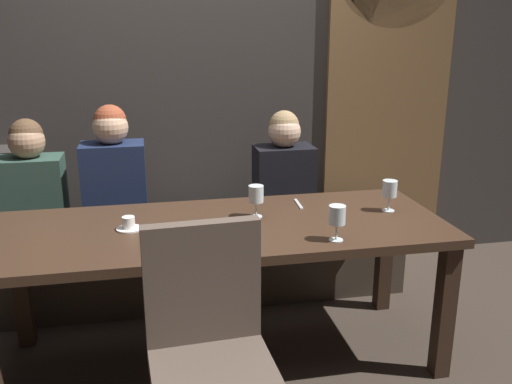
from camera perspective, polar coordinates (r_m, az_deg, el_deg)
ground at (r=3.02m, az=-3.35°, el=-16.70°), size 9.00×9.00×0.00m
back_wall_tiled at (r=3.74m, az=-6.49°, el=14.12°), size 6.00×0.12×3.00m
arched_door at (r=4.03m, az=13.60°, el=12.03°), size 0.90×0.05×2.55m
dining_table at (r=2.72m, az=-3.59°, el=-5.14°), size 2.20×0.84×0.74m
banquette_bench at (r=3.52m, az=-5.05°, el=-7.37°), size 2.50×0.44×0.45m
chair_near_side at (r=2.10m, az=-4.90°, el=-15.01°), size 0.46×0.46×0.98m
diner_redhead at (r=3.41m, az=-22.16°, el=0.64°), size 0.36×0.24×0.72m
diner_bearded at (r=3.30m, az=-14.45°, el=1.50°), size 0.36×0.24×0.79m
diner_far_end at (r=3.43m, az=2.88°, el=2.02°), size 0.36×0.24×0.73m
wine_glass_far_left at (r=2.76m, az=0.00°, el=-0.37°), size 0.08×0.08×0.16m
wine_glass_near_left at (r=2.48m, az=8.38°, el=-2.46°), size 0.08×0.08×0.16m
wine_glass_end_right at (r=2.93m, az=13.65°, el=0.26°), size 0.08×0.08×0.16m
espresso_cup at (r=2.68m, az=-13.03°, el=-3.28°), size 0.12×0.12×0.06m
fork_on_table at (r=2.99m, az=4.42°, el=-1.24°), size 0.03×0.17×0.01m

